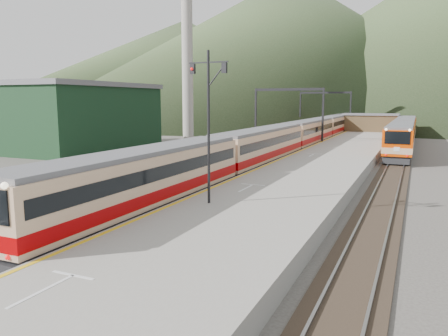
% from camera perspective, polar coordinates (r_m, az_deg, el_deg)
% --- Properties ---
extents(track_main, '(2.60, 200.00, 0.23)m').
position_cam_1_polar(track_main, '(45.00, 6.62, 0.75)').
color(track_main, black).
rests_on(track_main, ground).
extents(track_far, '(2.60, 200.00, 0.23)m').
position_cam_1_polar(track_far, '(46.71, 0.75, 1.10)').
color(track_far, black).
rests_on(track_far, ground).
extents(track_second, '(2.60, 200.00, 0.23)m').
position_cam_1_polar(track_second, '(43.05, 21.38, -0.17)').
color(track_second, black).
rests_on(track_second, ground).
extents(platform, '(8.00, 100.00, 1.00)m').
position_cam_1_polar(platform, '(41.67, 13.17, 0.53)').
color(platform, gray).
rests_on(platform, ground).
extents(gantry_near, '(9.55, 0.25, 8.00)m').
position_cam_1_polar(gantry_near, '(59.76, 8.41, 7.99)').
color(gantry_near, black).
rests_on(gantry_near, ground).
extents(gantry_far, '(9.55, 0.25, 8.00)m').
position_cam_1_polar(gantry_far, '(84.11, 13.04, 8.06)').
color(gantry_far, black).
rests_on(gantry_far, ground).
extents(warehouse, '(14.50, 20.50, 8.60)m').
position_cam_1_polar(warehouse, '(60.73, -18.96, 6.43)').
color(warehouse, black).
rests_on(warehouse, ground).
extents(smokestack, '(1.80, 1.80, 30.00)m').
position_cam_1_polar(smokestack, '(74.05, -4.83, 15.49)').
color(smokestack, '#9E998E').
rests_on(smokestack, ground).
extents(station_shed, '(9.40, 4.40, 3.10)m').
position_cam_1_polar(station_shed, '(81.00, 18.60, 5.68)').
color(station_shed, '#4E3C25').
rests_on(station_shed, platform).
extents(hill_a, '(180.00, 180.00, 60.00)m').
position_cam_1_polar(hill_a, '(201.18, 8.73, 15.44)').
color(hill_a, '#304423').
rests_on(hill_a, ground).
extents(hill_d, '(200.00, 200.00, 55.00)m').
position_cam_1_polar(hill_d, '(277.54, -4.97, 13.12)').
color(hill_d, '#304423').
rests_on(hill_d, ground).
extents(main_train, '(2.80, 96.02, 3.41)m').
position_cam_1_polar(main_train, '(59.49, 11.06, 4.40)').
color(main_train, tan).
rests_on(main_train, track_main).
extents(second_train, '(2.78, 37.95, 3.40)m').
position_cam_1_polar(second_train, '(63.78, 22.39, 4.18)').
color(second_train, '#D23C01').
rests_on(second_train, track_second).
extents(signal_mast, '(2.20, 0.25, 7.81)m').
position_cam_1_polar(signal_mast, '(22.39, -2.03, 7.27)').
color(signal_mast, black).
rests_on(signal_mast, platform).
extents(short_signal_b, '(0.25, 0.20, 2.27)m').
position_cam_1_polar(short_signal_b, '(39.14, -0.65, 1.67)').
color(short_signal_b, black).
rests_on(short_signal_b, ground).
extents(short_signal_c, '(0.23, 0.17, 2.27)m').
position_cam_1_polar(short_signal_c, '(31.60, -15.46, -0.36)').
color(short_signal_c, black).
rests_on(short_signal_c, ground).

